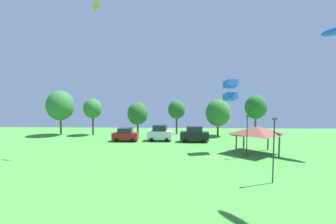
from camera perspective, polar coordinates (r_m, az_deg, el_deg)
name	(u,v)px	position (r m, az deg, el deg)	size (l,w,h in m)	color
kite_flying_5	(96,6)	(37.57, -15.41, 21.41)	(1.45, 0.59, 1.53)	yellow
kite_flying_7	(231,90)	(36.65, 13.46, 4.62)	(1.94, 2.05, 6.34)	blue
parked_car_leftmost	(125,135)	(44.18, -9.25, -4.88)	(4.31, 2.15, 2.22)	maroon
parked_car_second_from_left	(160,133)	(43.89, -1.77, -4.63)	(4.20, 2.35, 2.68)	silver
parked_car_third_from_left	(194,134)	(43.18, 5.78, -4.85)	(4.72, 2.19, 2.59)	black
park_pavilion	(257,130)	(36.84, 18.77, -3.81)	(5.74, 5.26, 3.60)	brown
light_post_0	(274,146)	(25.33, 22.02, -6.91)	(0.36, 0.20, 5.93)	#2D2D33
light_post_1	(247,133)	(34.11, 16.82, -4.46)	(0.36, 0.20, 5.31)	#2D2D33
treeline_tree_0	(60,106)	(53.66, -22.42, 1.30)	(5.13, 5.13, 8.43)	brown
treeline_tree_1	(93,109)	(51.84, -16.09, 0.68)	(3.45, 3.45, 6.91)	brown
treeline_tree_2	(138,114)	(50.07, -6.63, -0.37)	(3.85, 3.85, 6.18)	brown
treeline_tree_3	(177,110)	(50.61, 1.89, 0.50)	(3.31, 3.31, 6.60)	brown
treeline_tree_4	(218,113)	(49.54, 10.85, -0.17)	(4.60, 4.60, 6.84)	brown
treeline_tree_5	(256,107)	(53.61, 18.57, 1.02)	(4.21, 4.21, 7.57)	brown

